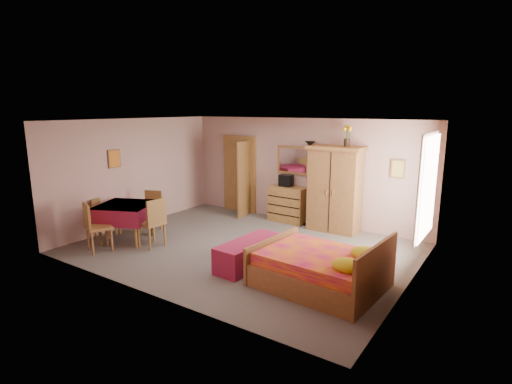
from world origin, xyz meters
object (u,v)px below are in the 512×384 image
Objects in this scene: chest_of_drawers at (288,204)px; wardrobe at (335,189)px; bench at (249,253)px; chair_west at (105,218)px; dining_table at (127,222)px; chair_east at (151,222)px; stereo at (286,181)px; floor_lamp at (309,184)px; wall_mirror at (293,160)px; sunflower_vase at (347,136)px; bed at (320,259)px; chair_south at (99,227)px; chair_north at (150,212)px.

wardrobe reaches higher than chest_of_drawers.
chair_west reaches higher than bench.
dining_table is 0.73m from chair_east.
bench is at bearing 73.57° from chair_west.
wardrobe is at bearing 42.74° from dining_table.
stereo is 0.15× the size of floor_lamp.
chair_east is at bearing -112.82° from chest_of_drawers.
stereo reaches higher than chair_east.
wall_mirror is 1.89× the size of sunflower_vase.
dining_table is (-4.45, -0.26, -0.05)m from bed.
bench is at bearing -72.64° from stereo.
chair_east reaches higher than dining_table.
floor_lamp is at bearing 112.23° from chair_west.
stereo is at bearing -179.67° from chest_of_drawers.
wardrobe is 1.80× the size of dining_table.
floor_lamp is 1.05× the size of bed.
stereo is at bearing 118.18° from chair_west.
chair_east is (0.72, 0.05, 0.11)m from dining_table.
wardrobe is 1.97× the size of chair_south.
dining_table is 1.08× the size of chair_east.
wall_mirror is (0.00, 0.21, 1.10)m from chest_of_drawers.
wall_mirror is 3.53m from bench.
chest_of_drawers reaches higher than bench.
wardrobe is at bearing 70.49° from chair_south.
chair_north is (-3.52, -2.45, -0.53)m from wardrobe.
chair_east is (-2.31, -0.26, 0.27)m from bench.
chest_of_drawers is 1.05× the size of wall_mirror.
bench is at bearing 40.61° from chair_south.
dining_table is (-2.18, -3.48, -1.14)m from wall_mirror.
chest_of_drawers is 1.01× the size of chair_north.
chair_east reaches higher than chest_of_drawers.
chair_north is at bearing 178.35° from bed.
bed is at bearing 34.03° from chair_south.
chair_south is at bearing -114.89° from wall_mirror.
wall_mirror is at bearing 159.92° from floor_lamp.
floor_lamp is 1.87× the size of dining_table.
bench is (0.93, -2.96, -0.81)m from stereo.
bed is 1.77× the size of dining_table.
bench is at bearing -72.46° from chest_of_drawers.
chest_of_drawers is 4.52m from chair_south.
chair_west is at bearing 100.81° from chair_east.
wardrobe reaches higher than stereo.
bench is at bearing -177.69° from bed.
chest_of_drawers is 0.46× the size of floor_lamp.
sunflower_vase is at bearing 69.45° from chair_south.
floor_lamp is 2.38× the size of chair_west.
chair_north is at bearing 122.37° from chair_west.
floor_lamp reaches higher than chair_south.
wall_mirror is 0.90× the size of chair_south.
floor_lamp reaches higher than chair_east.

